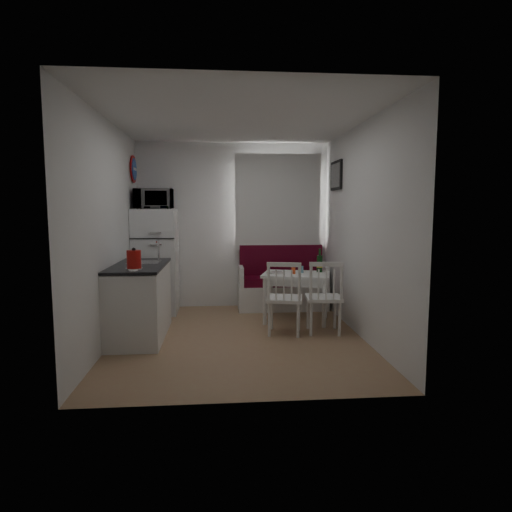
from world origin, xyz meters
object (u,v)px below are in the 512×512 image
at_px(chair_left, 286,290).
at_px(chair_right, 326,290).
at_px(bench, 282,288).
at_px(fridge, 156,261).
at_px(kitchen_counter, 140,300).
at_px(dining_table, 296,279).
at_px(microwave, 154,199).
at_px(kettle, 134,260).
at_px(wine_bottle, 320,260).

relative_size(chair_left, chair_right, 1.03).
xyz_separation_m(bench, fridge, (-1.94, -0.11, 0.45)).
xyz_separation_m(kitchen_counter, dining_table, (2.04, 0.56, 0.15)).
bearing_deg(chair_right, fridge, 154.70).
xyz_separation_m(kitchen_counter, fridge, (0.02, 1.24, 0.33)).
bearing_deg(kitchen_counter, chair_left, -3.28).
bearing_deg(kitchen_counter, fridge, 89.10).
bearing_deg(fridge, kitchen_counter, -90.90).
relative_size(fridge, microwave, 2.90).
relative_size(fridge, kettle, 6.42).
xyz_separation_m(dining_table, kettle, (-1.99, -1.10, 0.42)).
bearing_deg(microwave, dining_table, -17.38).
distance_m(kitchen_counter, fridge, 1.29).
bearing_deg(wine_bottle, microwave, 167.35).
bearing_deg(chair_left, microwave, 155.66).
xyz_separation_m(kitchen_counter, wine_bottle, (2.39, 0.66, 0.39)).
distance_m(kitchen_counter, chair_right, 2.29).
bearing_deg(kitchen_counter, wine_bottle, 15.54).
bearing_deg(fridge, dining_table, -18.67).
distance_m(chair_left, microwave, 2.47).
xyz_separation_m(dining_table, microwave, (-2.02, 0.63, 1.11)).
bearing_deg(dining_table, microwave, 178.47).
bearing_deg(kettle, bench, 44.80).
relative_size(bench, kettle, 5.70).
relative_size(microwave, wine_bottle, 1.63).
bearing_deg(chair_left, chair_right, 11.96).
xyz_separation_m(bench, kettle, (-1.91, -1.89, 0.69)).
bearing_deg(chair_right, chair_left, -174.57).
distance_m(dining_table, wine_bottle, 0.44).
distance_m(fridge, microwave, 0.93).
height_order(bench, dining_table, bench).
height_order(chair_right, wine_bottle, wine_bottle).
bearing_deg(wine_bottle, dining_table, -164.05).
xyz_separation_m(dining_table, chair_right, (0.25, -0.67, -0.03)).
bearing_deg(chair_right, kitchen_counter, -177.14).
bearing_deg(bench, chair_right, -77.24).
distance_m(chair_left, chair_right, 0.50).
distance_m(fridge, wine_bottle, 2.44).
xyz_separation_m(bench, wine_bottle, (0.43, -0.69, 0.52)).
height_order(kitchen_counter, bench, kitchen_counter).
height_order(kitchen_counter, dining_table, kitchen_counter).
bearing_deg(microwave, kettle, -89.01).
height_order(chair_left, wine_bottle, wine_bottle).
relative_size(chair_left, kettle, 2.10).
bearing_deg(fridge, chair_left, -37.33).
distance_m(chair_left, fridge, 2.23).
bearing_deg(dining_table, chair_left, -94.74).
relative_size(bench, fridge, 0.89).
relative_size(dining_table, wine_bottle, 3.16).
height_order(kitchen_counter, fridge, fridge).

